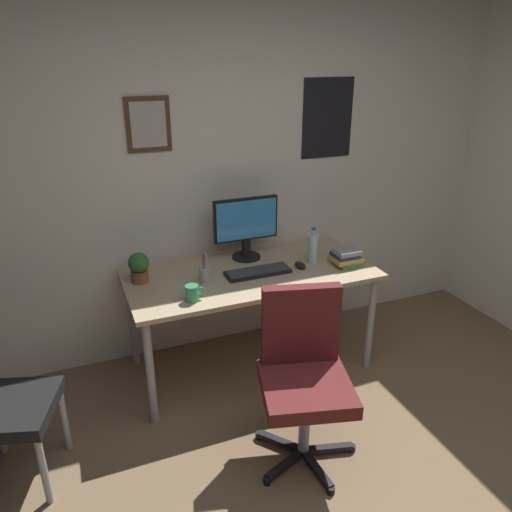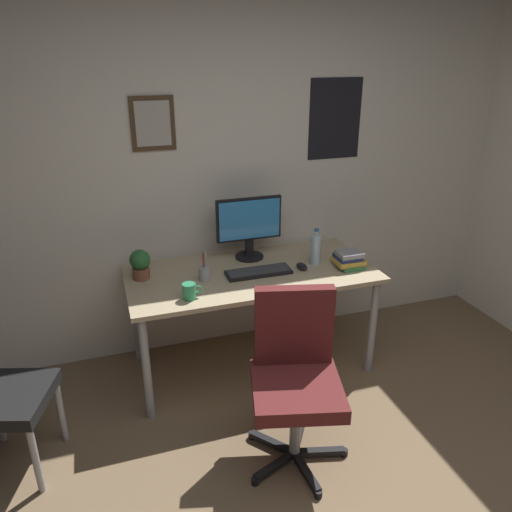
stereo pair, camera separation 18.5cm
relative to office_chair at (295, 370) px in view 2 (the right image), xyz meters
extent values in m
cube|color=silver|center=(0.04, 1.31, 0.77)|extent=(4.40, 0.08, 2.60)
cube|color=#4C3823|center=(-0.49, 1.27, 1.13)|extent=(0.28, 0.02, 0.34)
cube|color=beige|center=(-0.49, 1.25, 1.13)|extent=(0.22, 0.00, 0.28)
cube|color=black|center=(0.79, 1.27, 1.10)|extent=(0.40, 0.01, 0.56)
cube|color=tan|center=(0.03, 0.84, 0.19)|extent=(1.63, 0.78, 0.03)
cylinder|color=#9EA0A5|center=(-0.73, 0.51, -0.18)|extent=(0.05, 0.05, 0.70)
cylinder|color=#9EA0A5|center=(0.78, 0.51, -0.18)|extent=(0.05, 0.05, 0.70)
cylinder|color=#9EA0A5|center=(-0.73, 1.17, -0.18)|extent=(0.05, 0.05, 0.70)
cylinder|color=#9EA0A5|center=(0.78, 1.17, -0.18)|extent=(0.05, 0.05, 0.70)
cube|color=#591E1E|center=(-0.02, -0.08, -0.07)|extent=(0.56, 0.56, 0.08)
cube|color=#591E1E|center=(0.03, 0.12, 0.20)|extent=(0.42, 0.17, 0.45)
cylinder|color=#9EA0A5|center=(-0.02, -0.08, -0.32)|extent=(0.07, 0.07, 0.42)
cube|color=black|center=(0.12, -0.11, -0.49)|extent=(0.28, 0.11, 0.03)
cylinder|color=black|center=(0.25, -0.15, -0.51)|extent=(0.05, 0.05, 0.04)
cube|color=black|center=(0.06, 0.04, -0.49)|extent=(0.19, 0.26, 0.03)
cylinder|color=black|center=(0.13, 0.16, -0.51)|extent=(0.05, 0.05, 0.04)
cube|color=black|center=(-0.11, 0.03, -0.49)|extent=(0.21, 0.24, 0.03)
cylinder|color=black|center=(-0.20, 0.14, -0.51)|extent=(0.05, 0.05, 0.04)
cube|color=black|center=(-0.15, -0.13, -0.49)|extent=(0.28, 0.14, 0.03)
cylinder|color=black|center=(-0.28, -0.18, -0.51)|extent=(0.05, 0.05, 0.04)
cube|color=black|center=(-0.01, -0.22, -0.49)|extent=(0.06, 0.28, 0.03)
cylinder|color=black|center=(0.00, -0.36, -0.51)|extent=(0.05, 0.05, 0.04)
cube|color=black|center=(-1.45, 0.35, -0.09)|extent=(0.53, 0.53, 0.07)
cylinder|color=#9EA0A5|center=(-1.33, 0.13, -0.33)|extent=(0.05, 0.05, 0.41)
cylinder|color=#9EA0A5|center=(-1.22, 0.47, -0.33)|extent=(0.05, 0.05, 0.41)
cylinder|color=black|center=(0.09, 1.07, 0.21)|extent=(0.20, 0.20, 0.01)
cube|color=black|center=(0.09, 1.07, 0.28)|extent=(0.05, 0.04, 0.12)
cube|color=black|center=(0.09, 1.08, 0.49)|extent=(0.46, 0.02, 0.30)
cube|color=#338CD8|center=(0.09, 1.06, 0.49)|extent=(0.43, 0.00, 0.27)
cube|color=black|center=(0.06, 0.79, 0.21)|extent=(0.43, 0.15, 0.02)
cube|color=#38383A|center=(0.06, 0.79, 0.23)|extent=(0.41, 0.13, 0.00)
ellipsoid|color=black|center=(0.36, 0.77, 0.22)|extent=(0.06, 0.11, 0.04)
cylinder|color=silver|center=(0.48, 0.83, 0.30)|extent=(0.07, 0.07, 0.20)
cylinder|color=silver|center=(0.48, 0.83, 0.42)|extent=(0.03, 0.03, 0.04)
cylinder|color=#2659B2|center=(0.48, 0.83, 0.45)|extent=(0.03, 0.03, 0.01)
cylinder|color=#2D8C59|center=(-0.44, 0.59, 0.25)|extent=(0.08, 0.08, 0.10)
torus|color=#2D8C59|center=(-0.39, 0.59, 0.26)|extent=(0.05, 0.01, 0.05)
cylinder|color=brown|center=(-0.67, 0.96, 0.24)|extent=(0.11, 0.11, 0.07)
sphere|color=#2D6B33|center=(-0.67, 0.96, 0.33)|extent=(0.13, 0.13, 0.13)
ellipsoid|color=#287A38|center=(-0.70, 0.99, 0.36)|extent=(0.07, 0.08, 0.02)
ellipsoid|color=#287A38|center=(-0.64, 0.98, 0.34)|extent=(0.07, 0.08, 0.02)
ellipsoid|color=#287A38|center=(-0.70, 0.93, 0.35)|extent=(0.08, 0.07, 0.02)
cylinder|color=#9EA0A5|center=(-0.30, 0.80, 0.25)|extent=(0.07, 0.07, 0.09)
cylinder|color=#263FBF|center=(-0.30, 0.79, 0.33)|extent=(0.01, 0.01, 0.13)
cylinder|color=red|center=(-0.30, 0.79, 0.33)|extent=(0.01, 0.01, 0.13)
cylinder|color=black|center=(-0.30, 0.80, 0.33)|extent=(0.01, 0.01, 0.13)
cylinder|color=#9EA0A5|center=(-0.29, 0.80, 0.33)|extent=(0.01, 0.03, 0.14)
cylinder|color=#9EA0A5|center=(-0.30, 0.80, 0.33)|extent=(0.01, 0.02, 0.14)
cube|color=#33723F|center=(0.67, 0.68, 0.22)|extent=(0.15, 0.13, 0.03)
cube|color=gold|center=(0.67, 0.71, 0.25)|extent=(0.19, 0.16, 0.03)
cube|color=navy|center=(0.66, 0.71, 0.28)|extent=(0.15, 0.15, 0.03)
cube|color=gray|center=(0.67, 0.70, 0.30)|extent=(0.16, 0.13, 0.03)
camera|label=1|loc=(-1.05, -1.93, 1.56)|focal=34.72mm
camera|label=2|loc=(-0.88, -2.00, 1.56)|focal=34.72mm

